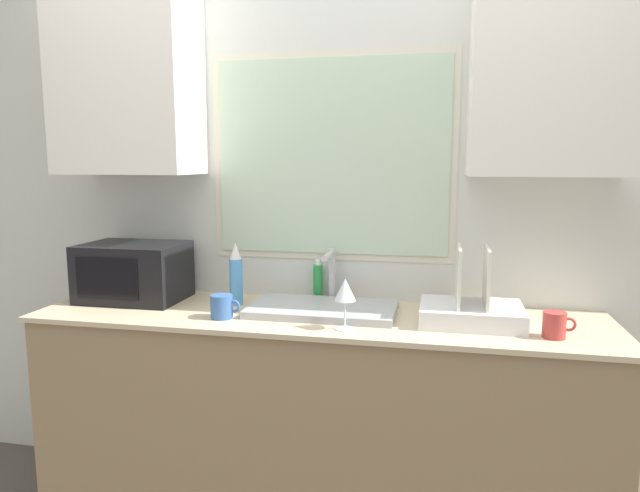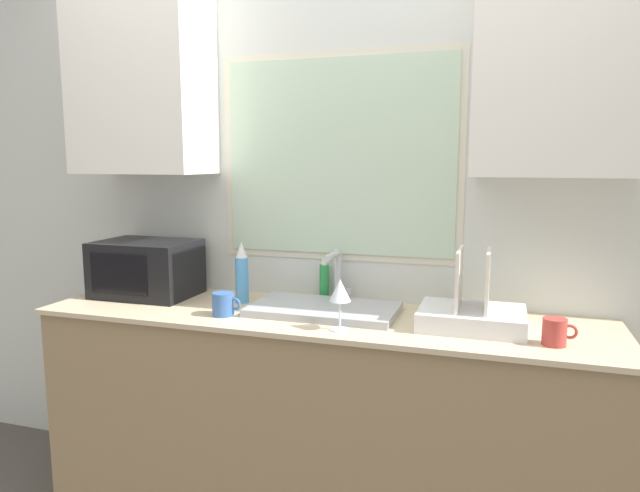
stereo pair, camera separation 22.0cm
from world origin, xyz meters
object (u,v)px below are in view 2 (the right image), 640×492
object	(u,v)px
faucet	(337,271)
wine_glass	(340,292)
soap_bottle	(324,281)
dish_rack	(472,313)
microwave	(146,268)
spray_bottle	(242,273)
mug_near_sink	(224,304)

from	to	relation	value
faucet	wine_glass	distance (m)	0.40
faucet	soap_bottle	world-z (taller)	faucet
dish_rack	soap_bottle	bearing A→B (deg)	159.53
microwave	dish_rack	world-z (taller)	dish_rack
microwave	wine_glass	size ratio (longest dim) A/B	2.29
spray_bottle	soap_bottle	world-z (taller)	spray_bottle
spray_bottle	mug_near_sink	world-z (taller)	spray_bottle
dish_rack	mug_near_sink	size ratio (longest dim) A/B	3.18
microwave	mug_near_sink	distance (m)	0.54
faucet	mug_near_sink	bearing A→B (deg)	-138.21
mug_near_sink	wine_glass	world-z (taller)	wine_glass
microwave	wine_glass	world-z (taller)	microwave
microwave	dish_rack	distance (m)	1.44
soap_bottle	mug_near_sink	world-z (taller)	soap_bottle
soap_bottle	wine_glass	size ratio (longest dim) A/B	0.96
faucet	dish_rack	xyz separation A→B (m)	(0.57, -0.20, -0.09)
soap_bottle	dish_rack	bearing A→B (deg)	-20.47
wine_glass	mug_near_sink	bearing A→B (deg)	174.42
wine_glass	spray_bottle	bearing A→B (deg)	153.09
spray_bottle	wine_glass	bearing A→B (deg)	-26.91
microwave	soap_bottle	distance (m)	0.81
dish_rack	wine_glass	distance (m)	0.49
faucet	mug_near_sink	size ratio (longest dim) A/B	1.94
spray_bottle	dish_rack	bearing A→B (deg)	-4.78
faucet	wine_glass	size ratio (longest dim) A/B	1.23
microwave	dish_rack	size ratio (longest dim) A/B	1.14
spray_bottle	wine_glass	distance (m)	0.57
spray_bottle	wine_glass	world-z (taller)	spray_bottle
dish_rack	soap_bottle	world-z (taller)	dish_rack
faucet	wine_glass	bearing A→B (deg)	-72.33
faucet	soap_bottle	distance (m)	0.10
faucet	soap_bottle	xyz separation A→B (m)	(-0.07, 0.04, -0.06)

